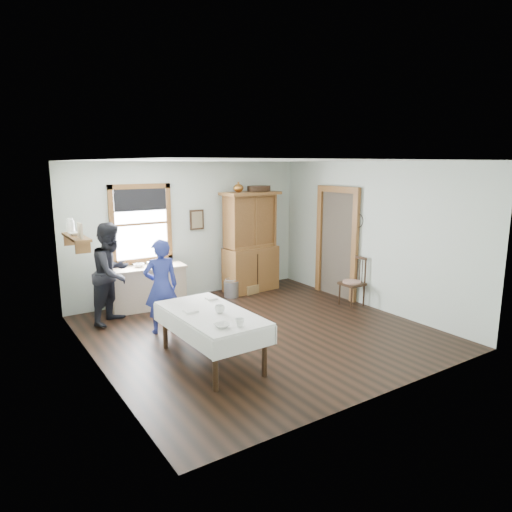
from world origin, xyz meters
The scene contains 20 objects.
room centered at (0.00, 0.00, 1.35)m, with size 5.01×5.01×2.70m.
window centered at (-1.00, 2.47, 1.63)m, with size 1.18×0.07×1.48m.
doorway centered at (2.46, 0.85, 1.16)m, with size 0.09×1.14×2.22m.
wall_shelf centered at (-2.37, 1.54, 1.57)m, with size 0.24×1.00×0.44m.
framed_picture centered at (0.15, 2.46, 1.55)m, with size 0.30×0.04×0.40m, color #331E12.
rug_beater centered at (2.45, 0.30, 1.72)m, with size 0.27×0.27×0.01m, color black.
work_counter centered at (-1.04, 2.15, 0.40)m, with size 1.39×0.53×0.79m, color tan.
china_hutch centered at (1.22, 2.13, 1.04)m, with size 1.23×0.58×2.09m, color brown.
dining_table centered at (-1.16, -0.58, 0.35)m, with size 0.93×1.76×0.70m, color white.
spindle_chair centered at (2.25, 0.19, 0.47)m, with size 0.43×0.43×0.94m, color #331E12.
pail centered at (0.63, 1.94, 0.16)m, with size 0.30×0.30×0.32m, color #9FA2A8.
wicker_basket centered at (1.08, 1.94, 0.09)m, with size 0.31×0.22×0.18m, color olive.
woman_blue centered at (-1.29, 0.84, 0.70)m, with size 0.51×0.34×1.40m, color navy.
figure_dark centered at (-1.79, 1.74, 0.79)m, with size 0.77×0.60×1.58m, color black.
table_cup_a centered at (-1.08, -0.68, 0.76)m, with size 0.13×0.13×0.11m, color white.
table_cup_b centered at (-1.12, -1.26, 0.76)m, with size 0.11×0.11×0.10m, color white.
table_bowl centered at (-1.32, -1.17, 0.73)m, with size 0.21×0.21×0.05m, color white.
counter_book centered at (-0.96, 2.17, 0.80)m, with size 0.16×0.22×0.02m, color #786B50.
counter_bowl centered at (-1.17, 2.20, 0.83)m, with size 0.20×0.20×0.06m, color white.
shelf_bowl centered at (-2.37, 1.55, 1.60)m, with size 0.22×0.22×0.05m, color white.
Camera 1 is at (-3.86, -5.79, 2.66)m, focal length 32.00 mm.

